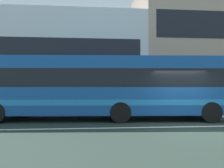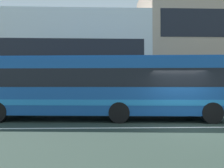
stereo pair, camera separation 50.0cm
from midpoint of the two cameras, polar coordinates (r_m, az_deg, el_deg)
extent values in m
plane|color=#24322A|center=(8.90, 23.63, -11.95)|extent=(160.00, 160.00, 0.00)
cube|color=silver|center=(8.90, 23.63, -11.93)|extent=(60.00, 0.16, 0.01)
cube|color=silver|center=(22.94, -15.52, 6.24)|extent=(20.07, 9.16, 9.21)
cube|color=black|center=(18.68, -18.95, 10.23)|extent=(18.47, 0.04, 1.84)
cube|color=tan|center=(26.74, 30.93, 10.00)|extent=(19.22, 9.16, 13.53)
cube|color=navy|center=(10.24, -0.84, -0.76)|extent=(12.42, 3.29, 2.80)
cube|color=black|center=(10.25, -0.84, 1.58)|extent=(11.69, 3.27, 0.90)
cube|color=#2076B8|center=(10.27, -0.85, -5.06)|extent=(12.18, 3.30, 0.28)
cube|color=#174B8A|center=(10.36, -0.84, 7.34)|extent=(11.91, 2.85, 0.12)
cylinder|color=black|center=(12.78, -24.48, -6.34)|extent=(1.01, 0.34, 1.00)
cylinder|color=black|center=(9.12, 3.73, -8.59)|extent=(1.01, 0.34, 1.00)
cylinder|color=black|center=(11.49, 3.29, -7.04)|extent=(1.01, 0.34, 1.00)
cylinder|color=black|center=(10.26, 29.19, -7.62)|extent=(1.01, 0.34, 1.00)
cylinder|color=black|center=(12.41, 24.05, -6.50)|extent=(1.01, 0.34, 1.00)
camera|label=1|loc=(0.25, -88.64, -0.03)|focal=30.27mm
camera|label=2|loc=(0.25, 91.36, 0.03)|focal=30.27mm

